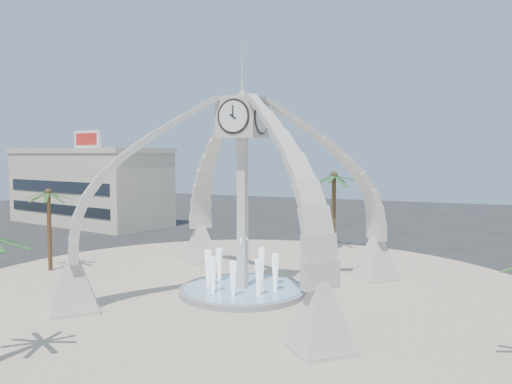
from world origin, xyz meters
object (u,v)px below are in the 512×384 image
at_px(fountain, 243,289).
at_px(palm_north, 334,177).
at_px(palm_west, 48,194).
at_px(clock_tower, 243,192).

bearing_deg(fountain, palm_north, 84.42).
height_order(palm_west, palm_north, palm_north).
relative_size(clock_tower, palm_west, 2.71).
distance_m(palm_west, palm_north, 24.07).
relative_size(clock_tower, palm_north, 2.32).
bearing_deg(palm_north, clock_tower, -95.58).
xyz_separation_m(fountain, palm_west, (-16.03, -0.08, 5.58)).
distance_m(clock_tower, palm_west, 16.05).
bearing_deg(palm_north, fountain, -95.58).
height_order(fountain, palm_north, palm_north).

